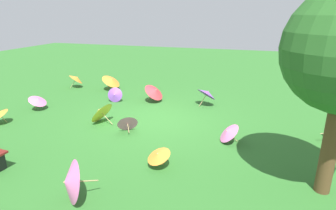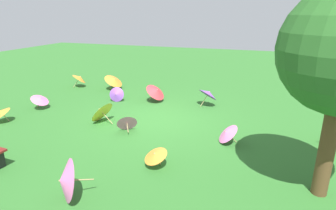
# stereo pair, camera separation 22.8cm
# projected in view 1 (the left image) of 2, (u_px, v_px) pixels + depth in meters

# --- Properties ---
(ground) EXTENTS (40.00, 40.00, 0.00)m
(ground) POSITION_uv_depth(u_px,v_px,m) (158.00, 120.00, 9.82)
(ground) COLOR #2D6B28
(parasol_pink_0) EXTENTS (0.89, 0.88, 0.88)m
(parasol_pink_0) POSITION_uv_depth(u_px,v_px,m) (69.00, 182.00, 5.47)
(parasol_pink_0) COLOR tan
(parasol_pink_0) RESTS_ON ground
(parasol_yellow_0) EXTENTS (0.90, 0.97, 0.78)m
(parasol_yellow_0) POSITION_uv_depth(u_px,v_px,m) (100.00, 111.00, 9.47)
(parasol_yellow_0) COLOR tan
(parasol_yellow_0) RESTS_ON ground
(parasol_purple_0) EXTENTS (0.65, 0.63, 0.61)m
(parasol_purple_0) POSITION_uv_depth(u_px,v_px,m) (115.00, 95.00, 11.65)
(parasol_purple_0) COLOR tan
(parasol_purple_0) RESTS_ON ground
(parasol_pink_1) EXTENTS (0.75, 0.69, 0.60)m
(parasol_pink_1) POSITION_uv_depth(u_px,v_px,m) (127.00, 123.00, 8.78)
(parasol_pink_1) COLOR tan
(parasol_pink_1) RESTS_ON ground
(parasol_orange_3) EXTENTS (0.82, 0.82, 0.48)m
(parasol_orange_3) POSITION_uv_depth(u_px,v_px,m) (158.00, 155.00, 6.76)
(parasol_orange_3) COLOR tan
(parasol_orange_3) RESTS_ON ground
(parasol_purple_1) EXTENTS (1.09, 1.09, 0.80)m
(parasol_purple_1) POSITION_uv_depth(u_px,v_px,m) (207.00, 93.00, 11.17)
(parasol_purple_1) COLOR tan
(parasol_purple_1) RESTS_ON ground
(parasol_pink_2) EXTENTS (0.77, 0.82, 0.58)m
(parasol_pink_2) POSITION_uv_depth(u_px,v_px,m) (228.00, 132.00, 8.05)
(parasol_pink_2) COLOR tan
(parasol_pink_2) RESTS_ON ground
(parasol_orange_4) EXTENTS (0.94, 0.98, 0.78)m
(parasol_orange_4) POSITION_uv_depth(u_px,v_px,m) (112.00, 80.00, 13.41)
(parasol_orange_4) COLOR tan
(parasol_orange_4) RESTS_ON ground
(parasol_orange_5) EXTENTS (0.96, 0.97, 0.73)m
(parasol_orange_5) POSITION_uv_depth(u_px,v_px,m) (77.00, 78.00, 13.84)
(parasol_orange_5) COLOR tan
(parasol_orange_5) RESTS_ON ground
(parasol_pink_4) EXTENTS (0.67, 0.69, 0.60)m
(parasol_pink_4) POSITION_uv_depth(u_px,v_px,m) (38.00, 100.00, 10.70)
(parasol_pink_4) COLOR tan
(parasol_pink_4) RESTS_ON ground
(parasol_red_1) EXTENTS (0.93, 0.99, 0.79)m
(parasol_red_1) POSITION_uv_depth(u_px,v_px,m) (155.00, 91.00, 11.63)
(parasol_red_1) COLOR tan
(parasol_red_1) RESTS_ON ground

